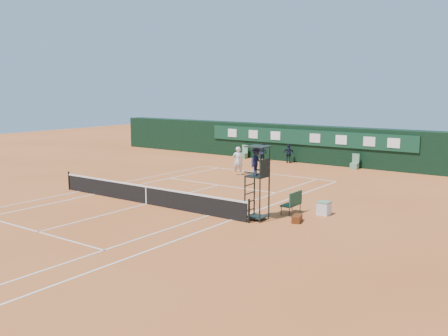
{
  "coord_description": "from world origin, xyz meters",
  "views": [
    {
      "loc": [
        18.23,
        -18.27,
        5.96
      ],
      "look_at": [
        0.68,
        6.0,
        1.2
      ],
      "focal_mm": 40.0,
      "sensor_mm": 36.0,
      "label": 1
    }
  ],
  "objects_px": {
    "tennis_net": "(146,194)",
    "player_bench": "(293,202)",
    "umpire_chair": "(257,167)",
    "player": "(238,161)",
    "cooler": "(324,208)"
  },
  "relations": [
    {
      "from": "tennis_net",
      "to": "player_bench",
      "type": "bearing_deg",
      "value": 20.09
    },
    {
      "from": "player_bench",
      "to": "player",
      "type": "relative_size",
      "value": 0.6
    },
    {
      "from": "umpire_chair",
      "to": "player",
      "type": "xyz_separation_m",
      "value": [
        -7.5,
        9.46,
        -1.46
      ]
    },
    {
      "from": "tennis_net",
      "to": "umpire_chair",
      "type": "relative_size",
      "value": 3.77
    },
    {
      "from": "player_bench",
      "to": "player",
      "type": "height_order",
      "value": "player"
    },
    {
      "from": "cooler",
      "to": "player",
      "type": "xyz_separation_m",
      "value": [
        -9.64,
        6.81,
        0.67
      ]
    },
    {
      "from": "umpire_chair",
      "to": "player",
      "type": "height_order",
      "value": "umpire_chair"
    },
    {
      "from": "tennis_net",
      "to": "player",
      "type": "relative_size",
      "value": 6.46
    },
    {
      "from": "umpire_chair",
      "to": "player_bench",
      "type": "height_order",
      "value": "umpire_chair"
    },
    {
      "from": "umpire_chair",
      "to": "player_bench",
      "type": "bearing_deg",
      "value": 66.28
    },
    {
      "from": "umpire_chair",
      "to": "cooler",
      "type": "relative_size",
      "value": 5.3
    },
    {
      "from": "umpire_chair",
      "to": "player",
      "type": "distance_m",
      "value": 12.16
    },
    {
      "from": "tennis_net",
      "to": "umpire_chair",
      "type": "distance_m",
      "value": 6.69
    },
    {
      "from": "player",
      "to": "umpire_chair",
      "type": "bearing_deg",
      "value": 90.49
    },
    {
      "from": "player_bench",
      "to": "cooler",
      "type": "height_order",
      "value": "player_bench"
    }
  ]
}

